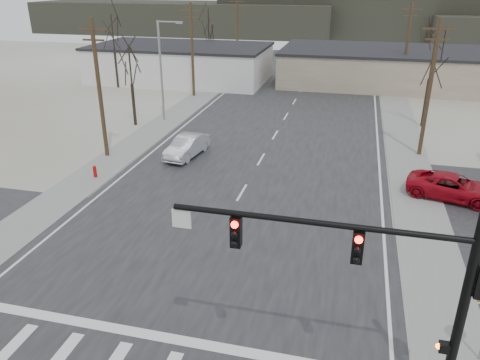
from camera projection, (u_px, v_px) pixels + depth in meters
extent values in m
plane|color=silver|center=(202.00, 262.00, 22.27)|extent=(140.00, 140.00, 0.00)
cube|color=black|center=(264.00, 155.00, 35.60)|extent=(18.00, 110.00, 0.05)
cube|color=black|center=(202.00, 262.00, 22.26)|extent=(90.00, 10.00, 0.04)
cube|color=gray|center=(160.00, 126.00, 42.39)|extent=(3.00, 90.00, 0.06)
cube|color=gray|center=(405.00, 145.00, 37.70)|extent=(3.00, 90.00, 0.06)
cylinder|color=black|center=(460.00, 321.00, 13.14)|extent=(0.28, 0.28, 7.20)
cylinder|color=black|center=(316.00, 223.00, 13.03)|extent=(8.40, 0.18, 0.18)
cube|color=black|center=(358.00, 247.00, 13.01)|extent=(0.32, 0.30, 1.00)
cube|color=black|center=(236.00, 231.00, 13.78)|extent=(0.32, 0.30, 1.00)
sphere|color=#FF0C05|center=(359.00, 240.00, 12.73)|extent=(0.22, 0.22, 0.22)
sphere|color=#FF0C05|center=(235.00, 225.00, 13.50)|extent=(0.22, 0.22, 0.22)
cube|color=silver|center=(181.00, 219.00, 14.08)|extent=(0.60, 0.04, 0.60)
cube|color=black|center=(444.00, 347.00, 13.60)|extent=(0.30, 0.25, 0.30)
sphere|color=#FF5905|center=(439.00, 346.00, 13.63)|extent=(0.18, 0.18, 0.18)
cylinder|color=#A50C0C|center=(95.00, 173.00, 31.50)|extent=(0.24, 0.24, 0.70)
sphere|color=#A50C0C|center=(94.00, 167.00, 31.34)|extent=(0.24, 0.24, 0.24)
cube|color=silver|center=(181.00, 64.00, 60.55)|extent=(22.00, 12.00, 4.20)
cube|color=black|center=(180.00, 46.00, 59.65)|extent=(22.30, 12.30, 0.30)
cube|color=tan|center=(388.00, 68.00, 58.39)|extent=(26.00, 14.00, 4.00)
cube|color=black|center=(390.00, 50.00, 57.53)|extent=(26.30, 14.30, 0.30)
cylinder|color=#4A3522|center=(100.00, 91.00, 33.49)|extent=(0.30, 0.30, 10.00)
cube|color=#4A3522|center=(92.00, 29.00, 31.81)|extent=(2.20, 0.12, 0.12)
cube|color=#4A3522|center=(93.00, 40.00, 32.09)|extent=(1.60, 0.12, 0.12)
cylinder|color=#4A3522|center=(192.00, 51.00, 51.28)|extent=(0.30, 0.30, 10.00)
cube|color=#4A3522|center=(191.00, 10.00, 49.60)|extent=(2.20, 0.12, 0.12)
cube|color=#4A3522|center=(191.00, 17.00, 49.88)|extent=(1.60, 0.12, 0.12)
cylinder|color=#4A3522|center=(237.00, 32.00, 69.07)|extent=(0.30, 0.30, 10.00)
cube|color=#4A3522|center=(237.00, 1.00, 67.39)|extent=(2.20, 0.12, 0.12)
cube|color=#4A3522|center=(237.00, 7.00, 67.67)|extent=(1.60, 0.12, 0.12)
cylinder|color=#4A3522|center=(429.00, 90.00, 33.73)|extent=(0.30, 0.30, 10.00)
cube|color=#4A3522|center=(439.00, 29.00, 32.05)|extent=(2.20, 0.12, 0.12)
cube|color=#4A3522|center=(438.00, 39.00, 32.33)|extent=(1.60, 0.12, 0.12)
cylinder|color=#4A3522|center=(406.00, 48.00, 53.30)|extent=(0.30, 0.30, 10.00)
cube|color=#4A3522|center=(412.00, 9.00, 51.62)|extent=(2.20, 0.12, 0.12)
cube|color=#4A3522|center=(411.00, 16.00, 51.90)|extent=(1.60, 0.12, 0.12)
cylinder|color=gray|center=(161.00, 72.00, 42.47)|extent=(0.20, 0.20, 9.00)
cylinder|color=gray|center=(168.00, 22.00, 40.49)|extent=(2.00, 0.12, 0.12)
cube|color=gray|center=(179.00, 23.00, 40.29)|extent=(0.60, 0.25, 0.18)
cylinder|color=black|center=(134.00, 105.00, 42.19)|extent=(0.28, 0.28, 3.75)
cylinder|color=black|center=(130.00, 67.00, 40.84)|extent=(0.14, 0.14, 3.75)
cylinder|color=black|center=(425.00, 103.00, 41.78)|extent=(0.28, 0.28, 4.25)
cylinder|color=black|center=(432.00, 59.00, 40.25)|extent=(0.14, 0.14, 4.25)
cylinder|color=black|center=(209.00, 56.00, 65.38)|extent=(0.28, 0.28, 4.50)
cylinder|color=black|center=(209.00, 26.00, 63.76)|extent=(0.14, 0.14, 4.50)
cylinder|color=black|center=(423.00, 59.00, 64.40)|extent=(0.28, 0.28, 4.00)
cylinder|color=black|center=(428.00, 32.00, 62.96)|extent=(0.14, 0.14, 4.00)
cylinder|color=black|center=(116.00, 69.00, 56.48)|extent=(0.28, 0.28, 4.50)
cylinder|color=black|center=(113.00, 34.00, 54.86)|extent=(0.14, 0.14, 4.50)
cube|color=#333026|center=(183.00, 18.00, 110.45)|extent=(70.00, 18.00, 7.00)
cube|color=#333026|center=(404.00, 16.00, 102.53)|extent=(80.00, 18.00, 9.00)
imported|color=#A2A6AC|center=(187.00, 146.00, 35.03)|extent=(2.33, 4.92, 1.56)
imported|color=black|center=(315.00, 75.00, 60.51)|extent=(2.23, 5.09, 1.46)
imported|color=black|center=(299.00, 62.00, 69.42)|extent=(2.26, 4.58, 1.50)
imported|color=#A50916|center=(453.00, 187.00, 28.35)|extent=(5.80, 3.80, 1.48)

